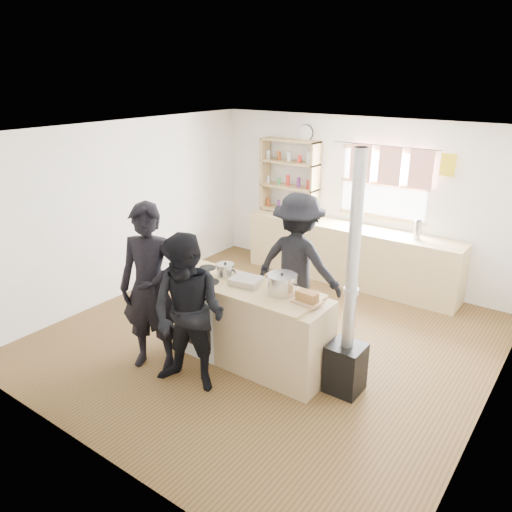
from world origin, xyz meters
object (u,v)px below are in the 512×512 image
(thermos, at_px, (418,230))
(stockpot_counter, at_px, (282,284))
(skillet_greens, at_px, (189,273))
(bread_board, at_px, (307,298))
(flue_heater, at_px, (348,335))
(person_near_left, at_px, (150,288))
(roast_tray, at_px, (246,281))
(person_near_right, at_px, (189,314))
(person_far, at_px, (298,264))
(stockpot_stove, at_px, (225,270))
(cooking_island, at_px, (251,326))

(thermos, xyz_separation_m, stockpot_counter, (-0.51, -2.70, 0.00))
(skillet_greens, distance_m, bread_board, 1.47)
(flue_heater, relative_size, person_near_left, 1.33)
(roast_tray, distance_m, person_near_left, 1.03)
(skillet_greens, xyz_separation_m, person_near_left, (-0.07, -0.52, -0.02))
(thermos, xyz_separation_m, person_near_right, (-1.10, -3.50, -0.20))
(roast_tray, relative_size, flue_heater, 0.14)
(flue_heater, bearing_deg, person_far, 142.19)
(skillet_greens, xyz_separation_m, bread_board, (1.46, 0.17, 0.02))
(bread_board, bearing_deg, skillet_greens, -173.43)
(roast_tray, bearing_deg, person_near_right, -100.72)
(skillet_greens, distance_m, person_near_right, 0.80)
(stockpot_counter, height_order, flue_heater, flue_heater)
(person_near_right, distance_m, person_far, 1.75)
(stockpot_stove, bearing_deg, roast_tray, -7.73)
(stockpot_counter, bearing_deg, person_near_left, -148.47)
(skillet_greens, height_order, roast_tray, roast_tray)
(roast_tray, bearing_deg, person_near_left, -136.98)
(thermos, bearing_deg, bread_board, -93.76)
(flue_heater, bearing_deg, roast_tray, -175.14)
(person_near_left, distance_m, person_far, 1.86)
(bread_board, distance_m, flue_heater, 0.55)
(thermos, distance_m, person_near_right, 3.67)
(stockpot_stove, relative_size, person_far, 0.12)
(stockpot_stove, relative_size, person_near_left, 0.11)
(thermos, relative_size, bread_board, 0.90)
(roast_tray, distance_m, person_far, 0.97)
(bread_board, xyz_separation_m, flue_heater, (0.42, 0.12, -0.34))
(stockpot_counter, relative_size, person_far, 0.18)
(stockpot_stove, bearing_deg, person_far, 66.10)
(cooking_island, distance_m, person_near_left, 1.17)
(thermos, relative_size, person_near_left, 0.14)
(roast_tray, bearing_deg, bread_board, -1.09)
(stockpot_counter, bearing_deg, flue_heater, 5.30)
(stockpot_counter, xyz_separation_m, person_far, (-0.37, 0.93, -0.15))
(cooking_island, height_order, person_near_right, person_near_right)
(cooking_island, xyz_separation_m, flue_heater, (1.10, 0.14, 0.18))
(skillet_greens, bearing_deg, stockpot_counter, 10.76)
(roast_tray, height_order, stockpot_stove, stockpot_stove)
(thermos, height_order, flue_heater, flue_heater)
(thermos, relative_size, person_far, 0.15)
(skillet_greens, distance_m, stockpot_stove, 0.42)
(stockpot_stove, distance_m, bread_board, 1.10)
(person_near_left, bearing_deg, roast_tray, 18.63)
(skillet_greens, height_order, stockpot_stove, stockpot_stove)
(cooking_island, bearing_deg, flue_heater, 7.40)
(skillet_greens, bearing_deg, person_near_right, -47.36)
(person_far, bearing_deg, flue_heater, 139.77)
(bread_board, relative_size, person_near_left, 0.16)
(cooking_island, bearing_deg, bread_board, 2.25)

